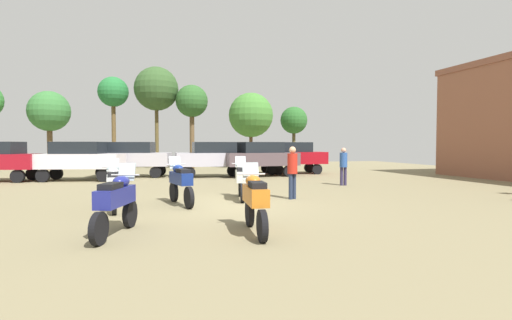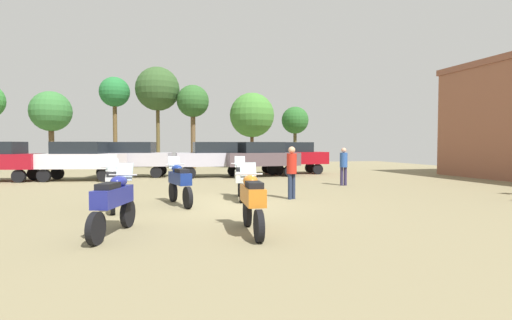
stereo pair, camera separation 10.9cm
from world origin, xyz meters
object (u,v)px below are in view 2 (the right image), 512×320
Objects in this scene: person_1 at (292,168)px; tree_3 at (252,115)px; motorcycle_5 at (252,199)px; motorcycle_1 at (112,185)px; tree_8 at (51,112)px; car_6 at (80,158)px; motorcycle_3 at (240,178)px; tree_2 at (115,94)px; car_4 at (292,155)px; tree_9 at (158,89)px; motorcycle_4 at (180,181)px; car_5 at (261,156)px; tree_1 at (193,103)px; tree_6 at (295,121)px; motorcycle_8 at (114,200)px; car_1 at (133,157)px; car_3 at (215,157)px; person_2 at (344,163)px.

person_1 is 0.30× the size of tree_3.
motorcycle_5 is 5.17m from person_1.
tree_8 is at bearing 101.63° from motorcycle_1.
car_6 is at bearing -69.48° from tree_8.
tree_2 is (-5.62, 17.75, 4.94)m from motorcycle_3.
tree_9 reaches higher than car_4.
motorcycle_4 is 0.48× the size of car_5.
tree_1 is (-1.64, 17.02, 3.98)m from person_1.
motorcycle_3 is at bearing -116.05° from tree_6.
motorcycle_5 is at bearing -78.10° from tree_2.
motorcycle_3 is 17.51m from tree_3.
car_4 is 2.46× the size of person_1.
tree_1 is 2.91m from tree_9.
motorcycle_3 is at bearing -105.71° from tree_3.
tree_1 is at bearing 97.88° from motorcycle_8.
car_5 is at bearing -126.68° from person_1.
motorcycle_8 is 14.63m from car_1.
tree_1 reaches higher than car_1.
car_5 is at bearing -35.30° from tree_8.
tree_6 is at bearing 50.37° from motorcycle_1.
car_3 is at bearing -132.58° from tree_6.
person_1 is 0.23× the size of tree_9.
tree_6 is at bearing 21.86° from tree_3.
tree_1 is at bearing -111.96° from person_1.
car_3 is 7.84m from person_2.
car_3 is 2.52× the size of person_2.
tree_1 is 0.92× the size of tree_2.
tree_1 is at bearing -60.43° from person_2.
motorcycle_1 is 0.35× the size of tree_1.
tree_1 is 1.11× the size of tree_8.
tree_1 reaches higher than motorcycle_3.
motorcycle_1 is 1.06× the size of motorcycle_3.
person_1 reaches higher than motorcycle_4.
car_4 is at bearing -49.41° from tree_1.
tree_8 is at bearing 100.02° from motorcycle_4.
tree_9 reaches higher than person_2.
person_1 is 20.12m from tree_2.
motorcycle_1 is 12.09m from car_5.
motorcycle_4 is at bearing 144.81° from car_5.
car_4 is 12.23m from car_6.
car_1 is 15.42m from tree_6.
motorcycle_3 is 4.98m from motorcycle_5.
tree_3 is at bearing 12.36° from car_4.
tree_3 reaches higher than person_2.
tree_9 is (-1.66, 22.41, 5.33)m from motorcycle_5.
tree_2 is at bearing 6.12° from car_6.
car_5 is at bearing -45.98° from tree_2.
motorcycle_5 is at bearing -92.41° from tree_1.
motorcycle_1 is 14.76m from car_4.
car_5 is at bearing 80.22° from motorcycle_8.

